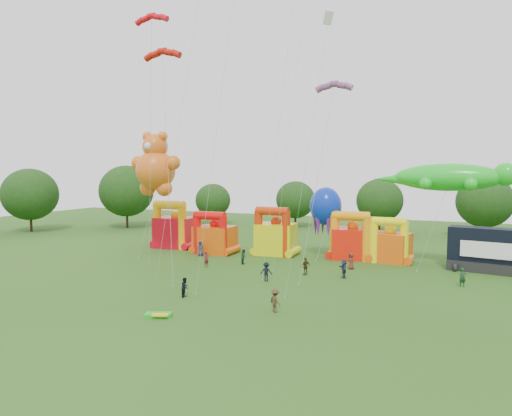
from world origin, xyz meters
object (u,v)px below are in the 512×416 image
at_px(teddy_bear_kite, 154,174).
at_px(spectator_4, 306,266).
at_px(bouncy_castle_2, 275,236).
at_px(octopus_kite, 325,211).
at_px(stage_trailer, 485,250).
at_px(gecko_kite, 443,196).
at_px(spectator_0, 201,249).
at_px(bouncy_castle_0, 175,230).

height_order(teddy_bear_kite, spectator_4, teddy_bear_kite).
distance_m(bouncy_castle_2, teddy_bear_kite, 17.51).
height_order(bouncy_castle_2, spectator_4, bouncy_castle_2).
bearing_deg(octopus_kite, teddy_bear_kite, -158.58).
xyz_separation_m(stage_trailer, gecko_kite, (-4.48, -0.53, 5.92)).
relative_size(bouncy_castle_2, spectator_4, 3.45).
height_order(octopus_kite, spectator_0, octopus_kite).
height_order(bouncy_castle_0, stage_trailer, bouncy_castle_0).
bearing_deg(gecko_kite, spectator_0, -172.53).
bearing_deg(stage_trailer, teddy_bear_kite, -170.34).
bearing_deg(gecko_kite, stage_trailer, 6.69).
xyz_separation_m(gecko_kite, spectator_0, (-28.69, -3.76, -7.28)).
height_order(bouncy_castle_2, spectator_0, bouncy_castle_2).
bearing_deg(octopus_kite, spectator_4, -86.31).
bearing_deg(bouncy_castle_2, stage_trailer, -0.90).
bearing_deg(bouncy_castle_0, gecko_kite, -0.97).
xyz_separation_m(bouncy_castle_2, spectator_4, (7.10, -9.72, -1.51)).
bearing_deg(spectator_4, teddy_bear_kite, -58.65).
bearing_deg(gecko_kite, teddy_bear_kite, -169.95).
height_order(bouncy_castle_0, spectator_4, bouncy_castle_0).
relative_size(teddy_bear_kite, spectator_0, 8.23).
height_order(spectator_0, spectator_4, spectator_0).
relative_size(gecko_kite, spectator_4, 8.11).
height_order(bouncy_castle_2, stage_trailer, bouncy_castle_2).
distance_m(stage_trailer, spectator_0, 33.48).
bearing_deg(teddy_bear_kite, stage_trailer, 9.66).
xyz_separation_m(teddy_bear_kite, spectator_0, (5.33, 2.27, -9.58)).
height_order(teddy_bear_kite, octopus_kite, teddy_bear_kite).
relative_size(octopus_kite, spectator_0, 4.62).
distance_m(bouncy_castle_2, octopus_kite, 7.36).
xyz_separation_m(stage_trailer, octopus_kite, (-18.23, 1.40, 3.57)).
height_order(stage_trailer, gecko_kite, gecko_kite).
bearing_deg(stage_trailer, gecko_kite, -173.31).
relative_size(stage_trailer, octopus_kite, 0.86).
xyz_separation_m(teddy_bear_kite, spectator_4, (20.97, -2.78, -9.63)).
height_order(bouncy_castle_2, octopus_kite, octopus_kite).
xyz_separation_m(gecko_kite, octopus_kite, (-13.74, 1.92, -2.36)).
bearing_deg(teddy_bear_kite, bouncy_castle_2, 26.60).
distance_m(bouncy_castle_2, stage_trailer, 24.64).
bearing_deg(bouncy_castle_2, gecko_kite, -2.60).
distance_m(stage_trailer, teddy_bear_kite, 39.91).
bearing_deg(spectator_0, bouncy_castle_0, 126.21).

